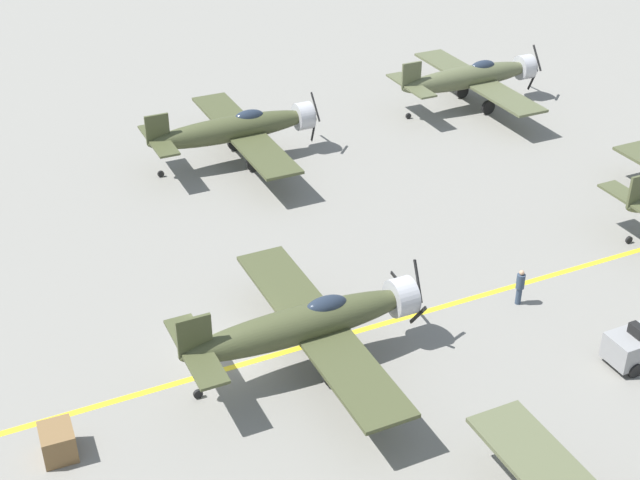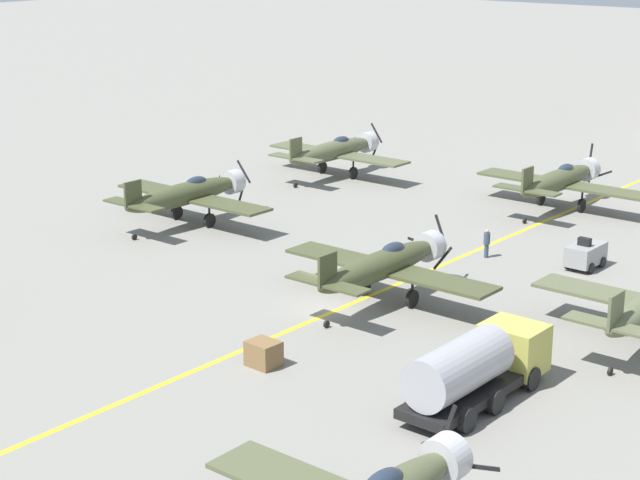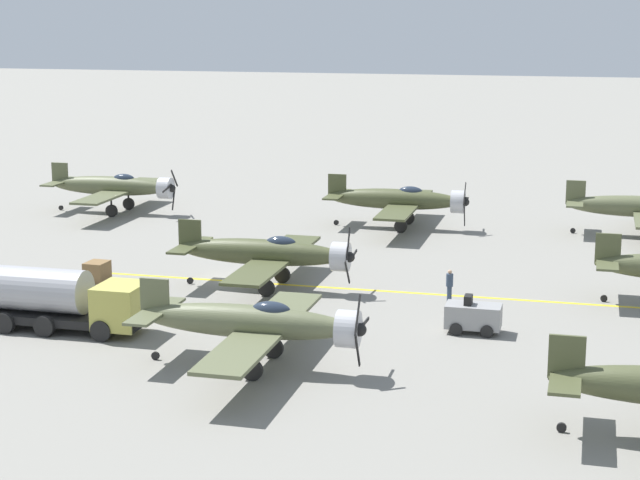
% 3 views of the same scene
% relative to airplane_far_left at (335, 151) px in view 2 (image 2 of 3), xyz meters
% --- Properties ---
extents(ground_plane, '(400.00, 400.00, 0.00)m').
position_rel_airplane_far_left_xyz_m(ground_plane, '(18.37, -22.94, -2.01)').
color(ground_plane, gray).
extents(taxiway_stripe, '(0.30, 160.00, 0.01)m').
position_rel_airplane_far_left_xyz_m(taxiway_stripe, '(18.37, -22.94, -2.01)').
color(taxiway_stripe, yellow).
rests_on(taxiway_stripe, ground).
extents(airplane_far_left, '(12.00, 9.98, 3.65)m').
position_rel_airplane_far_left_xyz_m(airplane_far_left, '(0.00, 0.00, 0.00)').
color(airplane_far_left, '#555B3C').
rests_on(airplane_far_left, ground).
extents(airplane_mid_left, '(12.00, 9.98, 3.65)m').
position_rel_airplane_far_left_xyz_m(airplane_mid_left, '(1.23, -16.35, 0.00)').
color(airplane_mid_left, '#454A2C').
rests_on(airplane_mid_left, ground).
extents(airplane_far_center, '(12.00, 9.98, 3.80)m').
position_rel_airplane_far_left_xyz_m(airplane_far_center, '(17.63, 2.01, 0.00)').
color(airplane_far_center, '#4C5132').
rests_on(airplane_far_center, ground).
extents(airplane_mid_center, '(12.00, 9.98, 3.69)m').
position_rel_airplane_far_left_xyz_m(airplane_mid_center, '(19.50, -20.31, 0.00)').
color(airplane_mid_center, '#454A2C').
rests_on(airplane_mid_center, ground).
extents(fuel_tanker, '(2.68, 8.00, 2.98)m').
position_rel_airplane_far_left_xyz_m(fuel_tanker, '(29.26, -27.40, -0.50)').
color(fuel_tanker, black).
rests_on(fuel_tanker, ground).
extents(tow_tractor, '(1.57, 2.60, 1.79)m').
position_rel_airplane_far_left_xyz_m(tow_tractor, '(24.77, -8.58, -1.22)').
color(tow_tractor, gray).
rests_on(tow_tractor, ground).
extents(ground_crew_walking, '(0.37, 0.37, 1.69)m').
position_rel_airplane_far_left_xyz_m(ground_crew_walking, '(19.53, -10.40, -1.09)').
color(ground_crew_walking, '#334256').
rests_on(ground_crew_walking, ground).
extents(supply_crate_by_tanker, '(1.40, 1.18, 1.13)m').
position_rel_airplane_far_left_xyz_m(supply_crate_by_tanker, '(20.28, -30.12, -1.45)').
color(supply_crate_by_tanker, brown).
rests_on(supply_crate_by_tanker, ground).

